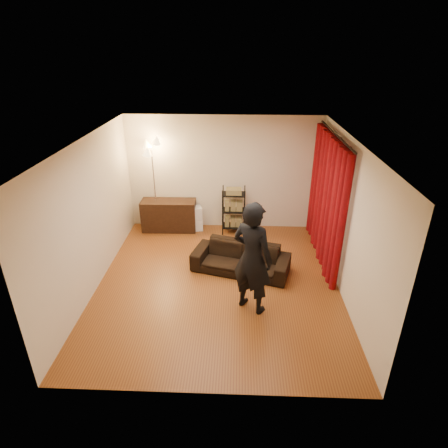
{
  "coord_description": "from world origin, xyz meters",
  "views": [
    {
      "loc": [
        0.35,
        -5.91,
        4.1
      ],
      "look_at": [
        0.1,
        0.3,
        1.1
      ],
      "focal_mm": 30.0,
      "sensor_mm": 36.0,
      "label": 1
    }
  ],
  "objects_px": {
    "media_cabinet": "(169,215)",
    "wire_shelf": "(234,210)",
    "person": "(252,258)",
    "storage_boxes": "(194,219)",
    "floor_lamp": "(155,187)",
    "sofa": "(241,259)"
  },
  "relations": [
    {
      "from": "person",
      "to": "sofa",
      "type": "bearing_deg",
      "value": -48.23
    },
    {
      "from": "sofa",
      "to": "person",
      "type": "bearing_deg",
      "value": -65.65
    },
    {
      "from": "wire_shelf",
      "to": "floor_lamp",
      "type": "xyz_separation_m",
      "value": [
        -1.84,
        0.02,
        0.54
      ]
    },
    {
      "from": "sofa",
      "to": "person",
      "type": "xyz_separation_m",
      "value": [
        0.18,
        -1.14,
        0.7
      ]
    },
    {
      "from": "media_cabinet",
      "to": "wire_shelf",
      "type": "bearing_deg",
      "value": -3.08
    },
    {
      "from": "storage_boxes",
      "to": "floor_lamp",
      "type": "bearing_deg",
      "value": -177.46
    },
    {
      "from": "sofa",
      "to": "floor_lamp",
      "type": "height_order",
      "value": "floor_lamp"
    },
    {
      "from": "person",
      "to": "floor_lamp",
      "type": "height_order",
      "value": "floor_lamp"
    },
    {
      "from": "storage_boxes",
      "to": "wire_shelf",
      "type": "distance_m",
      "value": 0.98
    },
    {
      "from": "storage_boxes",
      "to": "floor_lamp",
      "type": "xyz_separation_m",
      "value": [
        -0.9,
        -0.04,
        0.81
      ]
    },
    {
      "from": "person",
      "to": "storage_boxes",
      "type": "bearing_deg",
      "value": -33.17
    },
    {
      "from": "media_cabinet",
      "to": "wire_shelf",
      "type": "height_order",
      "value": "wire_shelf"
    },
    {
      "from": "sofa",
      "to": "person",
      "type": "height_order",
      "value": "person"
    },
    {
      "from": "media_cabinet",
      "to": "floor_lamp",
      "type": "xyz_separation_m",
      "value": [
        -0.29,
        -0.03,
        0.73
      ]
    },
    {
      "from": "storage_boxes",
      "to": "wire_shelf",
      "type": "height_order",
      "value": "wire_shelf"
    },
    {
      "from": "sofa",
      "to": "storage_boxes",
      "type": "xyz_separation_m",
      "value": [
        -1.12,
        1.79,
        0.02
      ]
    },
    {
      "from": "wire_shelf",
      "to": "floor_lamp",
      "type": "relative_size",
      "value": 0.51
    },
    {
      "from": "media_cabinet",
      "to": "floor_lamp",
      "type": "relative_size",
      "value": 0.58
    },
    {
      "from": "person",
      "to": "media_cabinet",
      "type": "distance_m",
      "value": 3.54
    },
    {
      "from": "wire_shelf",
      "to": "person",
      "type": "bearing_deg",
      "value": -76.94
    },
    {
      "from": "wire_shelf",
      "to": "floor_lamp",
      "type": "bearing_deg",
      "value": -174.59
    },
    {
      "from": "person",
      "to": "storage_boxes",
      "type": "distance_m",
      "value": 3.27
    }
  ]
}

